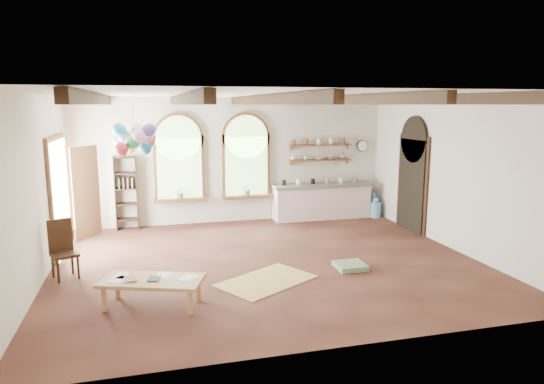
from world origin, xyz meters
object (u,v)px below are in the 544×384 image
object	(u,v)px
kitchen_counter	(322,201)
coffee_table	(152,282)
side_chair	(65,262)
balloon_cluster	(134,139)

from	to	relation	value
kitchen_counter	coffee_table	world-z (taller)	kitchen_counter
side_chair	kitchen_counter	bearing A→B (deg)	27.92
coffee_table	balloon_cluster	distance (m)	3.37
kitchen_counter	side_chair	distance (m)	6.75
kitchen_counter	side_chair	world-z (taller)	side_chair
coffee_table	side_chair	bearing A→B (deg)	131.88
kitchen_counter	coffee_table	bearing A→B (deg)	-133.24
kitchen_counter	balloon_cluster	xyz separation A→B (m)	(-4.70, -2.06, 1.87)
kitchen_counter	side_chair	size ratio (longest dim) A/B	2.58
coffee_table	side_chair	xyz separation A→B (m)	(-1.46, 1.63, -0.08)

